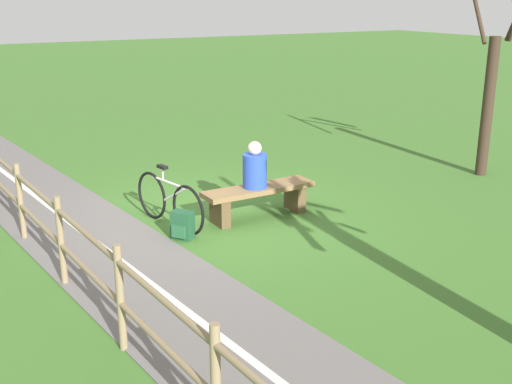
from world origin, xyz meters
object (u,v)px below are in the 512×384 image
at_px(bench, 259,196).
at_px(person_seated, 255,168).
at_px(bicycle, 169,201).
at_px(tree_by_path, 492,88).
at_px(backpack, 182,225).

distance_m(bench, person_seated, 0.47).
bearing_deg(bicycle, tree_by_path, 74.48).
xyz_separation_m(bicycle, tree_by_path, (-6.43, 0.36, 1.29)).
relative_size(bench, backpack, 4.47).
height_order(bench, person_seated, person_seated).
bearing_deg(backpack, tree_by_path, -178.11).
xyz_separation_m(bench, person_seated, (0.07, 0.00, 0.46)).
relative_size(backpack, tree_by_path, 0.11).
bearing_deg(tree_by_path, bench, -0.50).
relative_size(person_seated, bicycle, 0.43).
relative_size(bench, bicycle, 1.10).
distance_m(bicycle, backpack, 0.61).
bearing_deg(person_seated, backpack, 9.64).
height_order(bench, tree_by_path, tree_by_path).
bearing_deg(tree_by_path, bicycle, -3.21).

